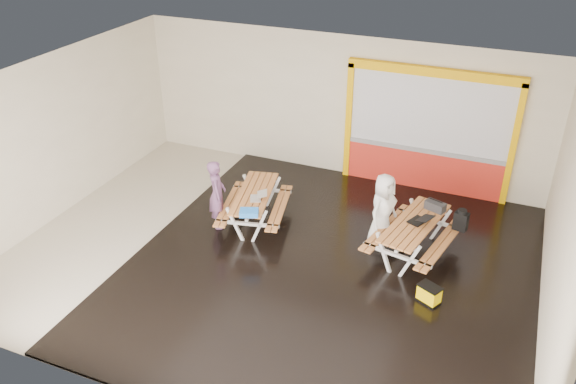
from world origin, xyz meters
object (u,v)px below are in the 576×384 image
at_px(person_left, 217,194).
at_px(laptop_left, 258,197).
at_px(fluke_bag, 429,294).
at_px(picnic_table_right, 414,230).
at_px(laptop_right, 420,220).
at_px(backpack, 461,220).
at_px(dark_case, 392,246).
at_px(picnic_table_left, 255,200).
at_px(blue_pouch, 249,213).
at_px(toolbox, 435,206).
at_px(person_right, 383,210).

height_order(person_left, laptop_left, person_left).
relative_size(laptop_left, fluke_bag, 0.95).
xyz_separation_m(picnic_table_right, laptop_right, (0.09, 0.02, 0.25)).
xyz_separation_m(laptop_right, backpack, (0.71, 0.51, -0.12)).
relative_size(backpack, dark_case, 1.14).
xyz_separation_m(picnic_table_left, picnic_table_right, (3.38, 0.08, 0.02)).
relative_size(person_left, dark_case, 3.86).
bearing_deg(picnic_table_right, picnic_table_left, -178.61).
bearing_deg(dark_case, picnic_table_left, -177.59).
relative_size(picnic_table_right, blue_pouch, 6.14).
bearing_deg(fluke_bag, toolbox, 99.39).
bearing_deg(backpack, dark_case, -158.02).
distance_m(picnic_table_left, blue_pouch, 0.94).
bearing_deg(laptop_left, picnic_table_left, 130.86).
bearing_deg(blue_pouch, fluke_bag, -6.01).
distance_m(blue_pouch, backpack, 4.16).
distance_m(laptop_left, dark_case, 2.91).
relative_size(picnic_table_left, laptop_left, 4.84).
relative_size(picnic_table_right, laptop_right, 4.26).
bearing_deg(backpack, laptop_right, -144.26).
relative_size(laptop_right, fluke_bag, 1.12).
xyz_separation_m(person_left, person_right, (3.37, 0.65, 0.03)).
bearing_deg(picnic_table_left, laptop_left, -49.14).
distance_m(person_left, person_right, 3.43).
bearing_deg(person_left, backpack, -106.37).
height_order(person_left, backpack, person_left).
xyz_separation_m(person_left, dark_case, (3.65, 0.54, -0.69)).
height_order(toolbox, dark_case, toolbox).
distance_m(picnic_table_left, fluke_bag, 4.18).
distance_m(picnic_table_left, person_right, 2.73).
bearing_deg(fluke_bag, backpack, 83.43).
height_order(picnic_table_right, toolbox, toolbox).
xyz_separation_m(picnic_table_right, backpack, (0.80, 0.53, 0.12)).
xyz_separation_m(picnic_table_left, dark_case, (2.98, 0.13, -0.47)).
distance_m(picnic_table_left, picnic_table_right, 3.39).
distance_m(picnic_table_right, toolbox, 0.72).
relative_size(picnic_table_left, toolbox, 4.94).
bearing_deg(fluke_bag, picnic_table_left, 162.52).
relative_size(blue_pouch, backpack, 0.82).
bearing_deg(person_left, toolbox, -104.01).
distance_m(picnic_table_left, person_left, 0.81).
distance_m(picnic_table_right, person_left, 4.08).
height_order(picnic_table_left, fluke_bag, picnic_table_left).
height_order(picnic_table_left, laptop_right, laptop_right).
bearing_deg(person_right, fluke_bag, -120.60).
height_order(person_right, laptop_right, person_right).
relative_size(toolbox, fluke_bag, 0.94).
distance_m(picnic_table_right, person_right, 0.73).
distance_m(picnic_table_left, backpack, 4.23).
xyz_separation_m(toolbox, fluke_bag, (0.32, -1.93, -0.68)).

